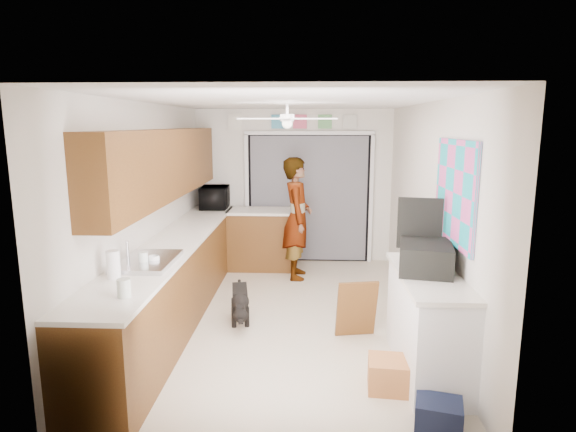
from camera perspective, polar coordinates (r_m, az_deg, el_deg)
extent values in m
plane|color=beige|center=(5.85, -0.18, -11.88)|extent=(5.00, 5.00, 0.00)
plane|color=white|center=(5.40, -0.19, 13.39)|extent=(5.00, 5.00, 0.00)
plane|color=silver|center=(7.96, 0.68, 3.54)|extent=(3.20, 0.00, 3.20)
plane|color=silver|center=(3.07, -2.44, -8.33)|extent=(3.20, 0.00, 3.20)
plane|color=silver|center=(5.79, -16.21, 0.36)|extent=(0.00, 5.00, 5.00)
plane|color=silver|center=(5.64, 16.26, 0.10)|extent=(0.00, 5.00, 5.00)
cube|color=brown|center=(5.89, -13.01, -7.33)|extent=(0.60, 4.80, 0.90)
cube|color=white|center=(5.76, -13.12, -2.88)|extent=(0.62, 4.80, 0.04)
cube|color=brown|center=(5.86, -14.38, 6.01)|extent=(0.32, 4.00, 0.80)
cube|color=silver|center=(4.83, -16.30, -5.26)|extent=(0.50, 0.76, 0.06)
cylinder|color=silver|center=(4.87, -18.48, -4.10)|extent=(0.03, 0.03, 0.22)
cube|color=brown|center=(7.65, -3.21, -2.88)|extent=(1.00, 0.60, 0.90)
cube|color=white|center=(7.55, -3.25, 0.59)|extent=(1.04, 0.64, 0.04)
cube|color=black|center=(7.95, 2.47, 2.07)|extent=(2.00, 0.06, 2.10)
cube|color=slate|center=(7.91, 2.47, 2.03)|extent=(1.90, 0.03, 2.05)
cube|color=white|center=(7.99, -4.87, 2.08)|extent=(0.06, 0.04, 2.10)
cube|color=white|center=(7.99, 9.81, 1.96)|extent=(0.06, 0.04, 2.10)
cube|color=white|center=(7.83, 2.53, 9.80)|extent=(2.10, 0.04, 0.06)
cube|color=#4699BB|center=(7.88, -1.17, 11.12)|extent=(0.22, 0.02, 0.22)
cube|color=#DD5273|center=(7.86, 1.43, 11.12)|extent=(0.22, 0.02, 0.22)
cube|color=#5DA35E|center=(7.86, 4.40, 11.09)|extent=(0.22, 0.02, 0.22)
cube|color=beige|center=(7.89, 7.36, 11.04)|extent=(0.22, 0.02, 0.22)
cube|color=silver|center=(7.95, -6.30, 11.06)|extent=(0.22, 0.02, 0.26)
cube|color=white|center=(4.69, 16.18, -12.29)|extent=(0.50, 1.40, 0.90)
cube|color=white|center=(4.53, 16.37, -6.81)|extent=(0.54, 1.44, 0.04)
cube|color=#E353A4|center=(4.62, 19.16, 2.67)|extent=(0.03, 1.15, 0.95)
cube|color=white|center=(5.60, -0.09, 11.46)|extent=(1.14, 1.14, 0.24)
imported|color=black|center=(7.76, -8.66, 2.20)|extent=(0.46, 0.65, 0.34)
imported|color=white|center=(4.78, -15.61, -5.05)|extent=(0.13, 0.13, 0.08)
cylinder|color=silver|center=(3.96, -18.87, -8.09)|extent=(0.12, 0.12, 0.15)
cylinder|color=silver|center=(4.75, -16.78, -4.91)|extent=(0.11, 0.11, 0.13)
cylinder|color=white|center=(4.44, -19.99, -5.44)|extent=(0.13, 0.13, 0.25)
cube|color=black|center=(4.56, 15.97, -4.68)|extent=(0.57, 0.68, 0.26)
cube|color=yellow|center=(4.59, 15.89, -6.01)|extent=(0.54, 0.65, 0.02)
cube|color=black|center=(4.78, 15.33, -0.87)|extent=(0.42, 0.11, 0.50)
cube|color=#A96035|center=(4.45, 12.44, -17.90)|extent=(0.47, 0.37, 0.27)
cube|color=#131A31|center=(4.09, 17.42, -21.48)|extent=(0.40, 0.36, 0.21)
cube|color=brown|center=(5.27, 8.13, -10.85)|extent=(0.45, 0.24, 0.64)
imported|color=white|center=(7.07, 1.09, -0.28)|extent=(0.44, 0.66, 1.79)
cube|color=black|center=(5.67, -5.71, -10.19)|extent=(0.34, 0.62, 0.46)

